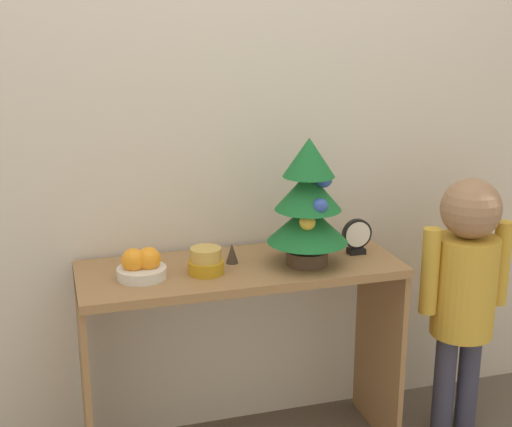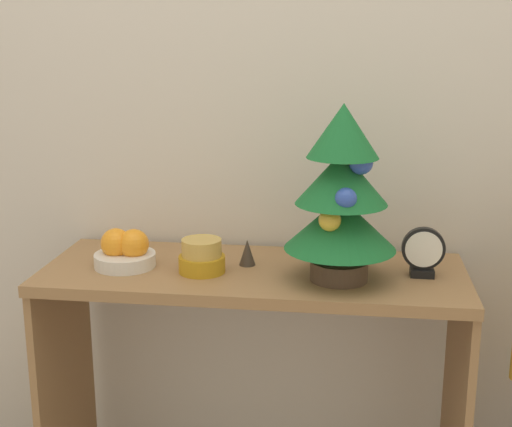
# 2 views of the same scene
# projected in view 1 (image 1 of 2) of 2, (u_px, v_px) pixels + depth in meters

# --- Properties ---
(back_wall) EXTENTS (7.00, 0.05, 2.50)m
(back_wall) POSITION_uv_depth(u_px,v_px,m) (221.00, 104.00, 2.52)
(back_wall) COLOR beige
(back_wall) RESTS_ON ground_plane
(console_table) EXTENTS (1.10, 0.41, 0.73)m
(console_table) POSITION_uv_depth(u_px,v_px,m) (241.00, 312.00, 2.48)
(console_table) COLOR olive
(console_table) RESTS_ON ground_plane
(mini_tree) EXTENTS (0.28, 0.28, 0.44)m
(mini_tree) POSITION_uv_depth(u_px,v_px,m) (308.00, 203.00, 2.38)
(mini_tree) COLOR #4C3828
(mini_tree) RESTS_ON console_table
(fruit_bowl) EXTENTS (0.16, 0.16, 0.10)m
(fruit_bowl) POSITION_uv_depth(u_px,v_px,m) (141.00, 266.00, 2.31)
(fruit_bowl) COLOR silver
(fruit_bowl) RESTS_ON console_table
(singing_bowl) EXTENTS (0.12, 0.12, 0.09)m
(singing_bowl) POSITION_uv_depth(u_px,v_px,m) (206.00, 262.00, 2.35)
(singing_bowl) COLOR #B78419
(singing_bowl) RESTS_ON console_table
(desk_clock) EXTENTS (0.11, 0.04, 0.13)m
(desk_clock) POSITION_uv_depth(u_px,v_px,m) (357.00, 237.00, 2.53)
(desk_clock) COLOR black
(desk_clock) RESTS_ON console_table
(figurine) EXTENTS (0.04, 0.04, 0.07)m
(figurine) POSITION_uv_depth(u_px,v_px,m) (232.00, 253.00, 2.44)
(figurine) COLOR #382D23
(figurine) RESTS_ON console_table
(child_figure) EXTENTS (0.36, 0.23, 1.00)m
(child_figure) POSITION_uv_depth(u_px,v_px,m) (465.00, 279.00, 2.59)
(child_figure) COLOR #38384C
(child_figure) RESTS_ON ground_plane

